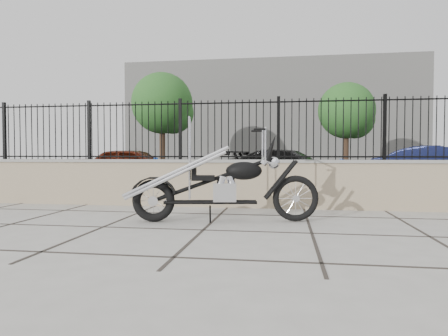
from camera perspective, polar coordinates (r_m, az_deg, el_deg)
ground_plane at (r=5.70m, az=-3.00°, el=-8.86°), size 90.00×90.00×0.00m
parking_lot at (r=18.04m, az=5.16°, el=-1.38°), size 30.00×30.00×0.00m
retaining_wall at (r=8.08m, az=0.63°, el=-2.19°), size 14.00×0.36×0.96m
iron_fence at (r=8.07m, az=0.64°, el=5.48°), size 14.00×0.08×1.20m
background_building at (r=32.13m, az=6.80°, el=7.26°), size 22.00×6.00×8.00m
chopper_motorcycle at (r=6.28m, az=-0.42°, el=-0.10°), size 2.85×0.94×1.68m
car_red at (r=14.00m, az=-12.66°, el=0.22°), size 3.82×1.65×1.28m
car_black at (r=13.20m, az=9.24°, el=-0.01°), size 4.53×3.16×1.22m
car_blue at (r=13.56m, az=28.89°, el=0.02°), size 4.22×2.73×1.31m
bollard_a at (r=11.24m, az=-9.72°, el=-1.00°), size 0.14×0.14×0.97m
bollard_b at (r=10.82m, az=16.49°, el=-1.25°), size 0.12×0.12×0.94m
tree_left at (r=23.23m, az=-8.84°, el=9.51°), size 3.47×3.47×5.86m
tree_right at (r=22.17m, az=17.10°, el=8.19°), size 2.95×2.95×4.97m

